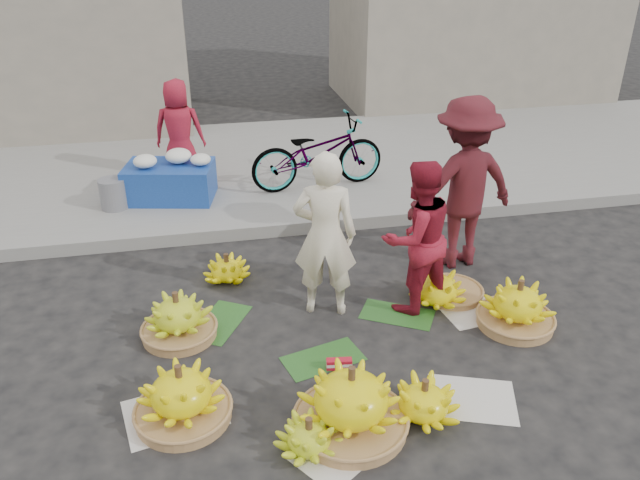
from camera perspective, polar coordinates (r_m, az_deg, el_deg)
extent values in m
plane|color=black|center=(5.40, 0.90, -9.41)|extent=(80.00, 80.00, 0.00)
cube|color=gray|center=(7.22, -2.84, 1.33)|extent=(40.00, 0.25, 0.15)
cube|color=gray|center=(9.15, -4.92, 6.86)|extent=(40.00, 4.00, 0.12)
cylinder|color=#996C40|center=(4.78, -12.36, -15.17)|extent=(0.69, 0.69, 0.09)
cylinder|color=#482F1C|center=(4.55, -12.82, -11.76)|extent=(0.05, 0.05, 0.12)
cylinder|color=#482F1C|center=(4.34, -1.02, -16.60)|extent=(0.05, 0.05, 0.12)
cylinder|color=#996C40|center=(4.62, 2.80, -16.30)|extent=(0.81, 0.81, 0.09)
cylinder|color=#482F1C|center=(4.33, 2.92, -12.20)|extent=(0.05, 0.05, 0.12)
cylinder|color=#482F1C|center=(4.61, 9.59, -13.11)|extent=(0.05, 0.05, 0.12)
cylinder|color=#996C40|center=(5.86, 17.39, -7.04)|extent=(0.67, 0.67, 0.09)
cylinder|color=#482F1C|center=(5.68, 17.88, -4.07)|extent=(0.05, 0.05, 0.12)
cylinder|color=#482F1C|center=(5.90, 10.70, -3.12)|extent=(0.05, 0.05, 0.12)
cylinder|color=#996C40|center=(5.59, -12.71, -8.17)|extent=(0.64, 0.64, 0.09)
cylinder|color=#482F1C|center=(5.41, -13.07, -5.25)|extent=(0.05, 0.05, 0.12)
cylinder|color=#482F1C|center=(6.24, -8.57, -1.76)|extent=(0.05, 0.05, 0.12)
cylinder|color=#996C40|center=(6.15, 11.96, -4.70)|extent=(0.75, 0.75, 0.07)
cube|color=red|center=(5.10, 1.76, -11.25)|extent=(0.21, 0.09, 0.08)
imported|color=white|center=(5.45, 0.45, 0.44)|extent=(0.64, 0.50, 1.54)
imported|color=#AD1A2C|center=(5.59, 8.84, 0.23)|extent=(0.82, 0.71, 1.44)
imported|color=maroon|center=(6.40, 12.99, 5.01)|extent=(1.21, 0.78, 1.76)
cube|color=navy|center=(7.97, -13.54, 5.21)|extent=(1.17, 0.86, 0.44)
ellipsoid|color=white|center=(7.84, -15.70, 6.91)|extent=(0.28, 0.28, 0.15)
ellipsoid|color=white|center=(7.90, -12.82, 7.47)|extent=(0.32, 0.32, 0.17)
ellipsoid|color=white|center=(7.78, -10.86, 7.20)|extent=(0.25, 0.25, 0.14)
cylinder|color=slate|center=(7.89, -18.37, 4.04)|extent=(0.32, 0.32, 0.37)
imported|color=#AD1A2C|center=(8.45, -12.76, 9.75)|extent=(0.71, 0.51, 1.33)
imported|color=gray|center=(8.02, -0.22, 7.95)|extent=(0.81, 1.80, 0.92)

